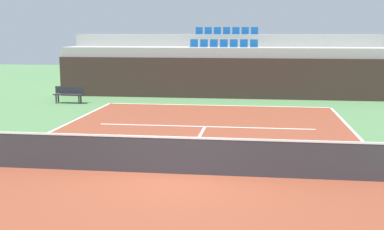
% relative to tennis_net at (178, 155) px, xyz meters
% --- Properties ---
extents(ground_plane, '(80.00, 80.00, 0.00)m').
position_rel_tennis_net_xyz_m(ground_plane, '(0.00, 0.00, -0.51)').
color(ground_plane, '#477042').
extents(court_surface, '(11.00, 24.00, 0.01)m').
position_rel_tennis_net_xyz_m(court_surface, '(0.00, 0.00, -0.50)').
color(court_surface, brown).
rests_on(court_surface, ground_plane).
extents(baseline_far, '(11.00, 0.10, 0.00)m').
position_rel_tennis_net_xyz_m(baseline_far, '(0.00, 11.95, -0.50)').
color(baseline_far, white).
rests_on(baseline_far, court_surface).
extents(service_line_far, '(8.26, 0.10, 0.00)m').
position_rel_tennis_net_xyz_m(service_line_far, '(0.00, 6.40, -0.50)').
color(service_line_far, white).
rests_on(service_line_far, court_surface).
extents(centre_service_line, '(0.10, 6.40, 0.00)m').
position_rel_tennis_net_xyz_m(centre_service_line, '(0.00, 3.20, -0.50)').
color(centre_service_line, white).
rests_on(centre_service_line, court_surface).
extents(back_wall, '(18.25, 0.30, 2.20)m').
position_rel_tennis_net_xyz_m(back_wall, '(0.00, 14.70, 0.59)').
color(back_wall, '#33231E').
rests_on(back_wall, ground_plane).
extents(stands_tier_lower, '(18.25, 2.40, 2.73)m').
position_rel_tennis_net_xyz_m(stands_tier_lower, '(0.00, 16.05, 0.86)').
color(stands_tier_lower, '#9E9E99').
rests_on(stands_tier_lower, ground_plane).
extents(stands_tier_upper, '(18.25, 2.40, 3.44)m').
position_rel_tennis_net_xyz_m(stands_tier_upper, '(0.00, 18.45, 1.21)').
color(stands_tier_upper, '#9E9E99').
rests_on(stands_tier_upper, ground_plane).
extents(seating_row_lower, '(3.84, 0.44, 0.44)m').
position_rel_tennis_net_xyz_m(seating_row_lower, '(-0.00, 16.14, 2.35)').
color(seating_row_lower, '#145193').
rests_on(seating_row_lower, stands_tier_lower).
extents(seating_row_upper, '(3.84, 0.44, 0.44)m').
position_rel_tennis_net_xyz_m(seating_row_upper, '(-0.00, 18.54, 3.06)').
color(seating_row_upper, '#145193').
rests_on(seating_row_upper, stands_tier_upper).
extents(tennis_net, '(11.08, 0.08, 1.07)m').
position_rel_tennis_net_xyz_m(tennis_net, '(0.00, 0.00, 0.00)').
color(tennis_net, black).
rests_on(tennis_net, court_surface).
extents(player_bench, '(1.50, 0.40, 0.85)m').
position_rel_tennis_net_xyz_m(player_bench, '(-7.55, 11.81, -0.00)').
color(player_bench, '#232328').
rests_on(player_bench, ground_plane).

